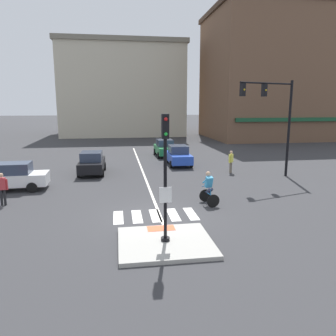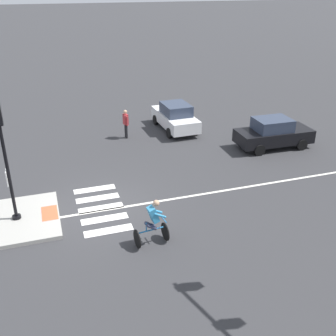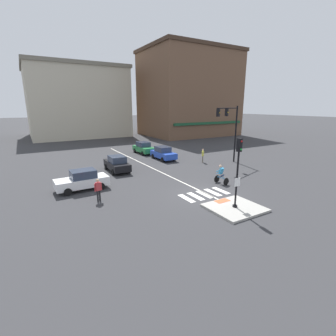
# 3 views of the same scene
# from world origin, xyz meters

# --- Properties ---
(ground_plane) EXTENTS (300.00, 300.00, 0.00)m
(ground_plane) POSITION_xyz_m (0.00, 0.00, 0.00)
(ground_plane) COLOR #333335
(traffic_island) EXTENTS (3.39, 3.11, 0.15)m
(traffic_island) POSITION_xyz_m (0.00, -3.15, 0.07)
(traffic_island) COLOR #A3A099
(traffic_island) RESTS_ON ground
(tactile_pad_front) EXTENTS (1.10, 0.60, 0.01)m
(tactile_pad_front) POSITION_xyz_m (0.00, -1.94, 0.15)
(tactile_pad_front) COLOR #DB5B38
(tactile_pad_front) RESTS_ON traffic_island
(signal_pole) EXTENTS (0.44, 0.38, 4.55)m
(signal_pole) POSITION_xyz_m (0.00, -3.15, 2.89)
(signal_pole) COLOR black
(signal_pole) RESTS_ON traffic_island
(crosswalk_stripe_a) EXTENTS (0.44, 1.80, 0.01)m
(crosswalk_stripe_a) POSITION_xyz_m (-1.68, 0.04, 0.00)
(crosswalk_stripe_a) COLOR silver
(crosswalk_stripe_a) RESTS_ON ground
(crosswalk_stripe_b) EXTENTS (0.44, 1.80, 0.01)m
(crosswalk_stripe_b) POSITION_xyz_m (-0.84, 0.04, 0.00)
(crosswalk_stripe_b) COLOR silver
(crosswalk_stripe_b) RESTS_ON ground
(crosswalk_stripe_c) EXTENTS (0.44, 1.80, 0.01)m
(crosswalk_stripe_c) POSITION_xyz_m (0.00, 0.04, 0.00)
(crosswalk_stripe_c) COLOR silver
(crosswalk_stripe_c) RESTS_ON ground
(crosswalk_stripe_d) EXTENTS (0.44, 1.80, 0.01)m
(crosswalk_stripe_d) POSITION_xyz_m (0.84, 0.04, 0.00)
(crosswalk_stripe_d) COLOR silver
(crosswalk_stripe_d) RESTS_ON ground
(crosswalk_stripe_e) EXTENTS (0.44, 1.80, 0.01)m
(crosswalk_stripe_e) POSITION_xyz_m (1.68, 0.04, 0.00)
(crosswalk_stripe_e) COLOR silver
(crosswalk_stripe_e) RESTS_ON ground
(lane_centre_line) EXTENTS (0.14, 28.00, 0.01)m
(lane_centre_line) POSITION_xyz_m (0.21, 10.00, 0.00)
(lane_centre_line) COLOR silver
(lane_centre_line) RESTS_ON ground
(car_white_cross_left) EXTENTS (4.16, 1.95, 1.64)m
(car_white_cross_left) POSITION_xyz_m (-7.86, 5.92, 0.81)
(car_white_cross_left) COLOR white
(car_white_cross_left) RESTS_ON ground
(car_black_westbound_far) EXTENTS (1.91, 4.13, 1.64)m
(car_black_westbound_far) POSITION_xyz_m (-3.53, 10.03, 0.81)
(car_black_westbound_far) COLOR black
(car_black_westbound_far) RESTS_ON ground
(cyclist) EXTENTS (0.78, 1.16, 1.68)m
(cyclist) POSITION_xyz_m (2.90, 1.40, 0.87)
(cyclist) COLOR black
(cyclist) RESTS_ON ground
(pedestrian_at_curb_left) EXTENTS (0.54, 0.28, 1.67)m
(pedestrian_at_curb_left) POSITION_xyz_m (-7.41, 2.77, 0.98)
(pedestrian_at_curb_left) COLOR black
(pedestrian_at_curb_left) RESTS_ON ground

